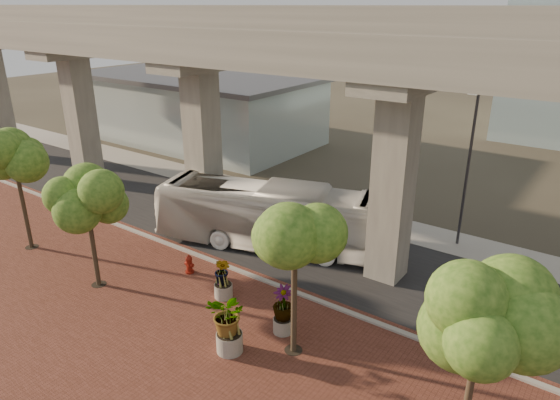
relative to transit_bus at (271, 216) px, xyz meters
The scene contains 18 objects.
ground 2.27m from the transit_bus, 69.18° to the right, with size 160.00×160.00×0.00m, color #322D24.
brick_plaza 9.49m from the transit_bus, 86.92° to the right, with size 70.00×13.00×0.06m, color brown.
asphalt_road 1.95m from the transit_bus, 53.63° to the left, with size 90.00×8.00×0.04m, color black.
curb_strip 3.76m from the transit_bus, 81.41° to the right, with size 70.00×0.25×0.16m, color #99958E.
far_sidewalk 6.44m from the transit_bus, 85.36° to the left, with size 90.00×3.00×0.06m, color #99958E.
transit_viaduct 5.58m from the transit_bus, 53.63° to the left, with size 72.00×5.60×12.40m.
station_pavilion 24.45m from the transit_bus, 143.02° to the left, with size 23.00×13.00×6.30m.
transit_bus is the anchor object (origin of this frame).
fire_hydrant 5.17m from the transit_bus, 106.76° to the right, with size 0.49×0.44×0.97m.
planter_front 9.17m from the transit_bus, 63.26° to the right, with size 2.25×2.25×2.48m.
planter_right 7.89m from the transit_bus, 49.86° to the right, with size 1.96×1.96×2.09m.
planter_left 5.68m from the transit_bus, 75.71° to the right, with size 1.83×1.83×2.02m.
street_tree_far_west 13.51m from the transit_bus, 143.09° to the right, with size 3.49×3.49×6.62m.
street_tree_near_west 9.45m from the transit_bus, 117.00° to the right, with size 3.50×3.50×5.80m.
street_tree_near_east 9.59m from the transit_bus, 47.93° to the right, with size 3.54×3.54×6.43m.
street_tree_far_east 14.79m from the transit_bus, 30.06° to the right, with size 3.86×3.86×5.92m.
streetlamp_west 10.69m from the transit_bus, 152.12° to the left, with size 0.46×1.34×9.25m.
streetlamp_east 10.78m from the transit_bus, 36.16° to the left, with size 0.43×1.25×8.63m.
Camera 1 is at (14.32, -18.47, 12.45)m, focal length 32.00 mm.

